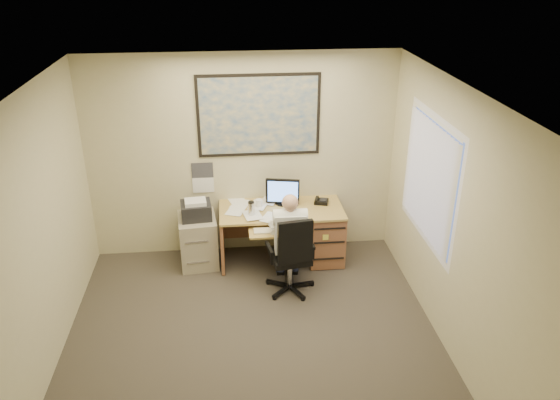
{
  "coord_description": "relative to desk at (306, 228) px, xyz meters",
  "views": [
    {
      "loc": [
        -0.19,
        -4.44,
        3.84
      ],
      "look_at": [
        0.4,
        1.3,
        1.15
      ],
      "focal_mm": 35.0,
      "sensor_mm": 36.0,
      "label": 1
    }
  ],
  "objects": [
    {
      "name": "world_map",
      "position": [
        -0.58,
        0.33,
        1.46
      ],
      "size": [
        1.56,
        0.03,
        1.06
      ],
      "primitive_type": "cube",
      "color": "#1E4C93",
      "rests_on": "room_shell"
    },
    {
      "name": "room_shell",
      "position": [
        -0.8,
        -1.9,
        0.91
      ],
      "size": [
        4.0,
        4.5,
        2.7
      ],
      "color": "#39342C",
      "rests_on": "ground"
    },
    {
      "name": "wall_calendar",
      "position": [
        -1.33,
        0.34,
        0.64
      ],
      "size": [
        0.28,
        0.01,
        0.42
      ],
      "primitive_type": "cube",
      "color": "white",
      "rests_on": "room_shell"
    },
    {
      "name": "desk",
      "position": [
        0.0,
        0.0,
        0.0
      ],
      "size": [
        1.6,
        0.97,
        1.1
      ],
      "color": "tan",
      "rests_on": "ground"
    },
    {
      "name": "person",
      "position": [
        -0.3,
        -0.71,
        0.19
      ],
      "size": [
        0.53,
        0.74,
        1.26
      ],
      "primitive_type": null,
      "rotation": [
        0.0,
        0.0,
        -0.03
      ],
      "color": "white",
      "rests_on": "office_chair"
    },
    {
      "name": "window_blinds",
      "position": [
        1.17,
        -1.1,
        1.11
      ],
      "size": [
        0.06,
        1.4,
        1.3
      ],
      "primitive_type": null,
      "color": "silver",
      "rests_on": "room_shell"
    },
    {
      "name": "office_chair",
      "position": [
        -0.31,
        -0.78,
        -0.14
      ],
      "size": [
        0.71,
        0.71,
        1.04
      ],
      "rotation": [
        0.0,
        0.0,
        0.15
      ],
      "color": "black",
      "rests_on": "ground"
    },
    {
      "name": "filing_cabinet",
      "position": [
        -1.43,
        0.0,
        -0.04
      ],
      "size": [
        0.53,
        0.61,
        0.92
      ],
      "rotation": [
        0.0,
        0.0,
        0.1
      ],
      "color": "#A49C84",
      "rests_on": "ground"
    }
  ]
}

